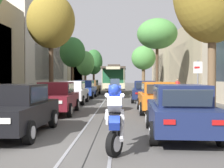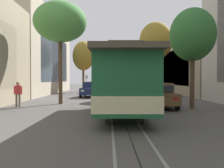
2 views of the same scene
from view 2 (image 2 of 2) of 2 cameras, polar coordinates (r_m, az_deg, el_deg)
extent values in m
plane|color=#4C4947|center=(14.40, 1.84, -6.11)|extent=(160.00, 160.00, 0.00)
cube|color=gray|center=(10.42, 5.84, -8.84)|extent=(0.08, 68.79, 0.01)
cube|color=gray|center=(10.35, -0.07, -8.90)|extent=(0.08, 68.79, 0.01)
cube|color=black|center=(10.37, 2.90, -8.89)|extent=(0.03, 68.79, 0.01)
cube|color=tan|center=(32.56, 19.65, 4.44)|extent=(6.00, 19.96, 7.51)
cube|color=#2D3842|center=(31.63, 14.57, 3.89)|extent=(0.04, 14.19, 4.50)
cube|color=#BCAD93|center=(31.97, -17.51, 6.99)|extent=(4.18, 19.96, 10.26)
cube|color=#2D3842|center=(31.39, -13.86, 6.18)|extent=(0.04, 14.19, 6.16)
cube|color=black|center=(36.77, 4.23, -0.74)|extent=(1.83, 4.31, 0.66)
cube|color=black|center=(36.60, 4.25, 0.24)|extent=(1.49, 2.07, 0.60)
cube|color=#2D3842|center=(37.44, 4.15, 0.23)|extent=(1.33, 0.23, 0.47)
cube|color=#2D3842|center=(35.42, 4.41, 0.18)|extent=(1.30, 0.21, 0.45)
cube|color=#2D3842|center=(36.55, 3.08, 0.24)|extent=(0.04, 1.81, 0.47)
cube|color=#2D3842|center=(36.67, 5.42, 0.24)|extent=(0.04, 1.81, 0.47)
cube|color=white|center=(38.88, 3.16, -0.49)|extent=(0.28, 0.04, 0.14)
cube|color=#B21414|center=(34.57, 3.60, -0.69)|extent=(0.28, 0.04, 0.12)
cube|color=white|center=(38.96, 4.79, -0.49)|extent=(0.28, 0.04, 0.14)
cube|color=#B21414|center=(34.66, 5.44, -0.68)|extent=(0.28, 0.04, 0.12)
cylinder|color=black|center=(38.05, 2.75, -1.17)|extent=(0.20, 0.64, 0.64)
cylinder|color=silver|center=(38.04, 2.58, -1.17)|extent=(0.02, 0.35, 0.35)
cylinder|color=black|center=(38.19, 5.39, -1.17)|extent=(0.20, 0.64, 0.64)
cylinder|color=silver|center=(38.20, 5.55, -1.17)|extent=(0.02, 0.35, 0.35)
cylinder|color=black|center=(35.39, 2.99, -1.34)|extent=(0.20, 0.64, 0.64)
cylinder|color=silver|center=(35.38, 2.81, -1.34)|extent=(0.02, 0.35, 0.35)
cylinder|color=black|center=(35.54, 5.82, -1.33)|extent=(0.20, 0.64, 0.64)
cylinder|color=silver|center=(35.55, 6.00, -1.33)|extent=(0.02, 0.35, 0.35)
cube|color=maroon|center=(31.34, 4.99, -1.05)|extent=(1.91, 4.35, 0.66)
cube|color=maroon|center=(31.17, 5.02, 0.10)|extent=(1.53, 2.10, 0.60)
cube|color=#2D3842|center=(32.01, 4.83, 0.09)|extent=(1.34, 0.26, 0.47)
cube|color=#2D3842|center=(30.00, 5.31, 0.02)|extent=(1.30, 0.23, 0.45)
cube|color=#2D3842|center=(31.09, 3.66, 0.10)|extent=(0.08, 1.81, 0.47)
cube|color=#2D3842|center=(31.28, 6.38, 0.10)|extent=(0.08, 1.81, 0.47)
cube|color=white|center=(33.42, 3.57, -0.75)|extent=(0.28, 0.05, 0.14)
cube|color=#B21414|center=(29.13, 4.44, -1.01)|extent=(0.28, 0.05, 0.12)
cube|color=white|center=(33.55, 5.46, -0.74)|extent=(0.28, 0.05, 0.14)
cube|color=#B21414|center=(29.28, 6.61, -1.00)|extent=(0.28, 0.05, 0.12)
cylinder|color=black|center=(32.58, 3.15, -1.55)|extent=(0.22, 0.65, 0.64)
cylinder|color=silver|center=(32.57, 2.96, -1.55)|extent=(0.03, 0.35, 0.35)
cylinder|color=black|center=(32.79, 6.22, -1.53)|extent=(0.22, 0.65, 0.64)
cylinder|color=silver|center=(32.81, 6.41, -1.53)|extent=(0.03, 0.35, 0.35)
cylinder|color=black|center=(29.93, 3.64, -1.78)|extent=(0.22, 0.65, 0.64)
cylinder|color=silver|center=(29.92, 3.43, -1.78)|extent=(0.03, 0.35, 0.35)
cylinder|color=black|center=(30.16, 6.97, -1.76)|extent=(0.22, 0.65, 0.64)
cylinder|color=silver|center=(30.18, 7.17, -1.76)|extent=(0.03, 0.35, 0.35)
cube|color=silver|center=(25.57, 6.63, -1.52)|extent=(1.84, 4.31, 0.66)
cube|color=silver|center=(25.40, 6.68, -0.12)|extent=(1.49, 2.08, 0.60)
cube|color=#2D3842|center=(26.23, 6.43, -0.12)|extent=(1.33, 0.23, 0.47)
cube|color=#2D3842|center=(24.23, 7.07, -0.22)|extent=(1.30, 0.21, 0.45)
cube|color=#2D3842|center=(25.31, 5.01, -0.12)|extent=(0.04, 1.81, 0.47)
cube|color=#2D3842|center=(25.52, 8.35, -0.12)|extent=(0.04, 1.81, 0.47)
cube|color=white|center=(27.64, 4.87, -1.12)|extent=(0.28, 0.04, 0.14)
cube|color=#B21414|center=(23.36, 6.01, -1.52)|extent=(0.28, 0.04, 0.12)
cube|color=white|center=(27.78, 7.16, -1.12)|extent=(0.28, 0.04, 0.14)
cube|color=#B21414|center=(23.52, 8.71, -1.51)|extent=(0.28, 0.04, 0.12)
cylinder|color=black|center=(26.81, 4.37, -2.11)|extent=(0.21, 0.64, 0.64)
cylinder|color=silver|center=(26.80, 4.14, -2.11)|extent=(0.02, 0.35, 0.35)
cylinder|color=black|center=(27.04, 8.09, -2.09)|extent=(0.21, 0.64, 0.64)
cylinder|color=silver|center=(27.06, 8.32, -2.09)|extent=(0.02, 0.35, 0.35)
cylinder|color=black|center=(24.16, 5.00, -2.45)|extent=(0.21, 0.64, 0.64)
cylinder|color=silver|center=(24.15, 4.74, -2.45)|extent=(0.02, 0.35, 0.35)
cylinder|color=black|center=(24.42, 9.11, -2.43)|extent=(0.21, 0.64, 0.64)
cylinder|color=silver|center=(24.44, 9.36, -2.42)|extent=(0.02, 0.35, 0.35)
cube|color=#233D93|center=(20.00, 8.39, -2.24)|extent=(1.89, 4.34, 0.66)
cube|color=#233D93|center=(19.83, 8.45, -0.45)|extent=(1.52, 2.09, 0.60)
cube|color=#2D3842|center=(20.66, 8.12, -0.44)|extent=(1.34, 0.25, 0.47)
cube|color=#2D3842|center=(18.66, 8.96, -0.60)|extent=(1.30, 0.22, 0.45)
cube|color=#2D3842|center=(19.74, 6.30, -0.45)|extent=(0.07, 1.81, 0.47)
cube|color=#2D3842|center=(19.95, 10.58, -0.44)|extent=(0.07, 1.81, 0.47)
cube|color=white|center=(22.07, 6.17, -1.67)|extent=(0.28, 0.05, 0.14)
cube|color=#B21414|center=(17.79, 7.58, -2.33)|extent=(0.28, 0.05, 0.12)
cube|color=white|center=(22.21, 9.03, -1.66)|extent=(0.28, 0.05, 0.14)
cube|color=#B21414|center=(17.96, 11.12, -2.31)|extent=(0.28, 0.05, 0.12)
cylinder|color=black|center=(21.24, 5.53, -2.93)|extent=(0.21, 0.64, 0.64)
cylinder|color=silver|center=(21.23, 5.23, -2.94)|extent=(0.03, 0.35, 0.35)
cylinder|color=black|center=(21.47, 10.21, -2.90)|extent=(0.21, 0.64, 0.64)
cylinder|color=silver|center=(21.49, 10.50, -2.90)|extent=(0.03, 0.35, 0.35)
cylinder|color=black|center=(18.60, 6.27, -3.50)|extent=(0.21, 0.64, 0.64)
cylinder|color=silver|center=(18.59, 5.93, -3.50)|extent=(0.03, 0.35, 0.35)
cylinder|color=black|center=(18.86, 11.60, -3.45)|extent=(0.21, 0.64, 0.64)
cylinder|color=silver|center=(18.88, 11.93, -3.45)|extent=(0.03, 0.35, 0.35)
cube|color=brown|center=(15.02, 11.60, -3.34)|extent=(1.93, 4.35, 0.66)
cube|color=brown|center=(14.84, 11.71, -0.96)|extent=(1.54, 2.11, 0.60)
cube|color=#2D3842|center=(15.66, 11.14, -0.92)|extent=(1.34, 0.26, 0.47)
cube|color=#2D3842|center=(13.68, 12.64, -1.21)|extent=(1.30, 0.24, 0.45)
cube|color=#2D3842|center=(14.71, 8.85, -0.96)|extent=(0.09, 1.81, 0.47)
cube|color=#2D3842|center=(14.99, 14.52, -0.95)|extent=(0.09, 1.81, 0.47)
cube|color=white|center=(17.05, 8.41, -2.47)|extent=(0.28, 0.05, 0.14)
cube|color=#B21414|center=(12.79, 10.93, -3.65)|extent=(0.28, 0.05, 0.12)
cube|color=white|center=(17.23, 12.10, -2.45)|extent=(0.28, 0.05, 0.14)
cube|color=#B21414|center=(13.03, 15.78, -3.59)|extent=(0.28, 0.05, 0.12)
cylinder|color=black|center=(16.23, 7.66, -4.17)|extent=(0.22, 0.65, 0.64)
cylinder|color=silver|center=(16.21, 7.27, -4.17)|extent=(0.03, 0.35, 0.35)
cylinder|color=black|center=(16.52, 13.75, -4.10)|extent=(0.22, 0.65, 0.64)
cylinder|color=silver|center=(16.55, 14.12, -4.09)|extent=(0.03, 0.35, 0.35)
cylinder|color=black|center=(13.60, 8.97, -5.19)|extent=(0.22, 0.65, 0.64)
cylinder|color=silver|center=(13.58, 8.51, -5.19)|extent=(0.03, 0.35, 0.35)
cylinder|color=black|center=(13.95, 16.18, -5.06)|extent=(0.22, 0.65, 0.64)
cylinder|color=silver|center=(13.98, 16.62, -5.05)|extent=(0.03, 0.35, 0.35)
cube|color=#19234C|center=(36.75, -3.80, -0.74)|extent=(2.01, 4.38, 0.66)
cube|color=#19234C|center=(36.89, -3.77, 0.25)|extent=(1.58, 2.13, 0.60)
cube|color=#2D3842|center=(36.05, -3.91, 0.20)|extent=(1.34, 0.29, 0.47)
cube|color=#2D3842|center=(38.06, -3.59, 0.24)|extent=(1.30, 0.26, 0.45)
cube|color=#2D3842|center=(36.82, -2.62, 0.25)|extent=(0.12, 1.81, 0.47)
cube|color=#2D3842|center=(36.97, -4.93, 0.25)|extent=(0.12, 1.81, 0.47)
cube|color=white|center=(34.55, -3.24, -0.69)|extent=(0.28, 0.05, 0.14)
cube|color=#B21414|center=(38.85, -2.66, -0.49)|extent=(0.28, 0.05, 0.12)
cube|color=white|center=(34.67, -5.07, -0.68)|extent=(0.28, 0.05, 0.14)
cube|color=#B21414|center=(38.96, -4.29, -0.49)|extent=(0.28, 0.05, 0.12)
cylinder|color=black|center=(35.36, -2.59, -1.34)|extent=(0.23, 0.65, 0.64)
cylinder|color=silver|center=(35.35, -2.42, -1.34)|extent=(0.04, 0.35, 0.35)
cylinder|color=black|center=(35.54, -5.42, -1.33)|extent=(0.23, 0.65, 0.64)
cylinder|color=silver|center=(35.56, -5.60, -1.33)|extent=(0.04, 0.35, 0.35)
cylinder|color=black|center=(38.01, -2.27, -1.18)|extent=(0.23, 0.65, 0.64)
cylinder|color=silver|center=(38.01, -2.11, -1.18)|extent=(0.04, 0.35, 0.35)
cylinder|color=black|center=(38.19, -4.91, -1.17)|extent=(0.23, 0.65, 0.64)
cylinder|color=silver|center=(38.20, -5.07, -1.17)|extent=(0.04, 0.35, 0.35)
cube|color=orange|center=(30.59, -4.53, -1.10)|extent=(1.84, 4.32, 0.66)
cube|color=orange|center=(30.72, -4.51, 0.09)|extent=(1.50, 2.08, 0.60)
cube|color=#2D3842|center=(29.88, -4.63, 0.02)|extent=(1.33, 0.23, 0.47)
cube|color=#2D3842|center=(31.90, -4.35, 0.09)|extent=(1.30, 0.21, 0.45)
cube|color=#2D3842|center=(30.67, -3.12, 0.09)|extent=(0.05, 1.81, 0.47)
cube|color=#2D3842|center=(30.78, -5.90, 0.09)|extent=(0.05, 1.81, 0.47)
cube|color=white|center=(28.39, -3.73, -1.06)|extent=(0.28, 0.04, 0.14)
cube|color=#B21414|center=(32.70, -3.27, -0.78)|extent=(0.28, 0.04, 0.12)
cube|color=white|center=(28.48, -5.98, -1.06)|extent=(0.28, 0.04, 0.14)
cube|color=#B21414|center=(32.78, -5.22, -0.78)|extent=(0.28, 0.04, 0.12)
cylinder|color=black|center=(29.22, -3.00, -1.84)|extent=(0.21, 0.64, 0.64)
cylinder|color=silver|center=(29.21, -2.79, -1.85)|extent=(0.02, 0.35, 0.35)
cylinder|color=black|center=(29.36, -6.44, -1.84)|extent=(0.21, 0.64, 0.64)
cylinder|color=silver|center=(29.37, -6.65, -1.84)|extent=(0.02, 0.35, 0.35)
cylinder|color=black|center=(31.88, -2.77, -1.60)|extent=(0.21, 0.64, 0.64)
cylinder|color=silver|center=(31.87, -2.58, -1.60)|extent=(0.02, 0.35, 0.35)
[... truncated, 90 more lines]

